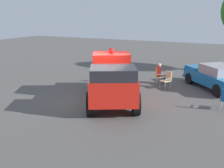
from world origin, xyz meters
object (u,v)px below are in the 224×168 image
Objects in this scene: lawn_chair_spare at (167,78)px; spectator_seated at (160,73)px; vintage_fire_truck at (112,78)px; classic_hot_rod at (215,76)px; lawn_chair_near_truck at (158,74)px; traffic_cone at (93,77)px.

lawn_chair_spare is 1.16m from spectator_seated.
classic_hot_rod is at bearing 48.54° from vintage_fire_truck.
vintage_fire_truck is 4.70m from lawn_chair_near_truck.
spectator_seated is at bearing 76.66° from vintage_fire_truck.
lawn_chair_near_truck is at bearing 77.94° from vintage_fire_truck.
classic_hot_rod is 4.40× the size of lawn_chair_spare.
traffic_cone is (-2.95, 3.21, -0.89)m from vintage_fire_truck.
spectator_seated reaches higher than lawn_chair_near_truck.
lawn_chair_near_truck is 1.61× the size of traffic_cone.
lawn_chair_near_truck is 4.17m from traffic_cone.
traffic_cone is at bearing -160.96° from lawn_chair_near_truck.
traffic_cone is (-4.74, -0.49, -0.28)m from lawn_chair_spare.
lawn_chair_spare is at bearing 64.22° from vintage_fire_truck.
traffic_cone is at bearing -174.09° from lawn_chair_spare.
traffic_cone is (-4.05, -1.41, -0.39)m from spectator_seated.
vintage_fire_truck reaches higher than lawn_chair_spare.
vintage_fire_truck reaches higher than classic_hot_rod.
lawn_chair_spare is (0.81, -0.87, 0.00)m from lawn_chair_near_truck.
vintage_fire_truck is 6.53m from classic_hot_rod.
lawn_chair_near_truck is at bearing -174.50° from classic_hot_rod.
lawn_chair_near_truck and lawn_chair_spare have the same top height.
lawn_chair_near_truck is (-3.34, -0.32, -0.16)m from classic_hot_rod.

